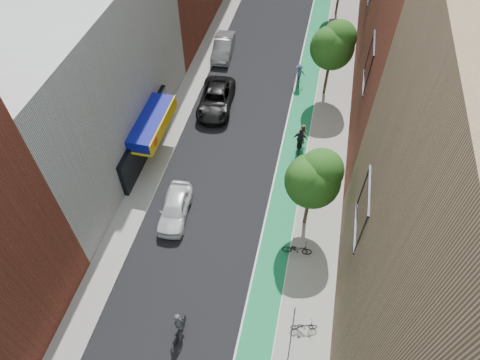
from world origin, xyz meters
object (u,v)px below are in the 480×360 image
Objects in this scene: parked_car_white at (175,208)px; parked_car_silver at (223,47)px; cyclist_lead at (179,327)px; parked_car_black at (216,99)px; cyclist_lane_near at (301,137)px; cyclist_lane_far at (299,76)px; cyclist_lane_mid at (300,143)px.

parked_car_silver is at bearing 88.67° from parked_car_white.
parked_car_silver reaches higher than parked_car_white.
parked_car_white is 19.27m from parked_car_silver.
cyclist_lead reaches higher than parked_car_silver.
cyclist_lane_near reaches higher than parked_car_black.
cyclist_lane_far is at bearing -26.63° from parked_car_silver.
cyclist_lane_mid is (-0.04, -0.74, -0.00)m from cyclist_lane_near.
cyclist_lane_mid is at bearing -31.48° from parked_car_black.
cyclist_lane_near is at bearing -54.81° from parked_car_silver.
cyclist_lane_mid reaches higher than parked_car_silver.
parked_car_black is 2.88× the size of cyclist_lane_near.
cyclist_lane_far is (6.36, 4.59, 0.08)m from parked_car_black.
parked_car_black is 8.39m from cyclist_lane_mid.
parked_car_white is at bearing 62.33° from cyclist_lane_near.
parked_car_white is 8.09m from cyclist_lead.
parked_car_black is at bearing -8.23° from cyclist_lane_near.
cyclist_lane_near is 0.74m from cyclist_lane_mid.
cyclist_lead is (2.90, -19.13, -0.09)m from parked_car_black.
cyclist_lead reaches higher than parked_car_black.
parked_car_white is 0.75× the size of parked_car_black.
cyclist_lead is 1.06× the size of cyclist_lane_far.
parked_car_black is at bearing 85.17° from parked_car_white.
cyclist_lane_far is (-1.20, 7.56, 0.04)m from cyclist_lane_near.
cyclist_lead is 16.82m from cyclist_lane_near.
cyclist_lane_mid is (7.37, 7.81, 0.11)m from parked_car_white.
cyclist_lead is 16.10m from cyclist_lane_mid.
parked_car_white is at bearing 46.68° from cyclist_lane_mid.
cyclist_lane_far is (6.20, 16.10, 0.15)m from parked_car_white.
parked_car_black is at bearing -85.00° from parked_car_silver.
cyclist_lane_mid reaches higher than parked_car_white.
cyclist_lane_far is at bearing -67.69° from cyclist_lane_near.
cyclist_lane_far is (3.46, 23.72, 0.18)m from cyclist_lead.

